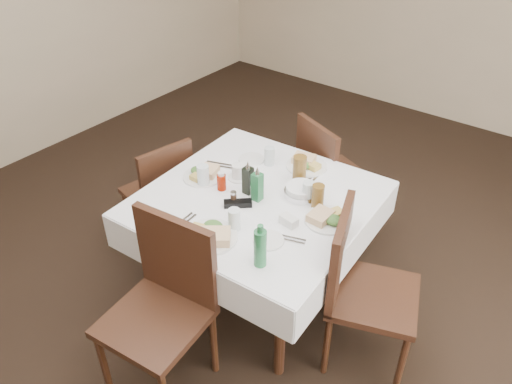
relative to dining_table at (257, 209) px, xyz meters
The scene contains 33 objects.
ground_plane 0.74m from the dining_table, 49.69° to the right, with size 7.00×7.00×0.00m, color black.
room_shell 1.08m from the dining_table, 49.69° to the right, with size 6.04×7.04×2.80m.
dining_table is the anchor object (origin of this frame).
chair_north 0.83m from the dining_table, 89.86° to the left, with size 0.57×0.57×0.92m.
chair_south 0.77m from the dining_table, 90.27° to the right, with size 0.52×0.52×1.00m.
chair_east 0.72m from the dining_table, ahead, with size 0.58×0.58×0.97m.
chair_west 0.85m from the dining_table, behind, with size 0.48×0.48×0.85m.
meal_north 0.47m from the dining_table, 84.81° to the left, with size 0.26×0.26×0.06m.
meal_south 0.46m from the dining_table, 85.95° to the right, with size 0.30×0.30×0.06m.
meal_east 0.45m from the dining_table, ahead, with size 0.26×0.26×0.06m.
meal_west 0.41m from the dining_table, behind, with size 0.25×0.25×0.05m.
side_plate_a 0.42m from the dining_table, 132.72° to the left, with size 0.17×0.17×0.01m.
side_plate_b 0.41m from the dining_table, 44.36° to the right, with size 0.16×0.16×0.01m.
water_n 0.40m from the dining_table, 115.60° to the left, with size 0.06×0.06×0.12m.
water_s 0.34m from the dining_table, 75.77° to the right, with size 0.07×0.07×0.12m.
water_e 0.33m from the dining_table, 30.12° to the left, with size 0.07×0.07×0.13m.
water_w 0.38m from the dining_table, 164.01° to the right, with size 0.07×0.07×0.13m.
iced_tea_a 0.35m from the dining_table, 71.18° to the left, with size 0.08×0.08×0.17m.
iced_tea_b 0.38m from the dining_table, 21.74° to the left, with size 0.07×0.07×0.15m.
bread_basket 0.28m from the dining_table, 40.99° to the left, with size 0.20×0.20×0.07m.
oil_cruet_dark 0.19m from the dining_table, behind, with size 0.05×0.05×0.22m.
oil_cruet_green 0.18m from the dining_table, 56.36° to the right, with size 0.05×0.05×0.22m.
ketchup_bottle 0.27m from the dining_table, 163.52° to the right, with size 0.05×0.05×0.12m.
salt_shaker 0.14m from the dining_table, behind, with size 0.03×0.03×0.08m.
pepper_shaker 0.19m from the dining_table, 118.43° to the right, with size 0.04×0.04×0.08m.
coffee_mug 0.26m from the dining_table, 157.10° to the left, with size 0.13×0.13×0.09m.
sunglasses 0.17m from the dining_table, 104.85° to the right, with size 0.15×0.14×0.03m.
green_bottle 0.60m from the dining_table, 51.35° to the right, with size 0.06×0.06×0.24m.
sugar_caddy 0.32m from the dining_table, 18.96° to the right, with size 0.11×0.07×0.05m.
cutlery_n 0.44m from the dining_table, 69.44° to the left, with size 0.06×0.17×0.01m.
cutlery_s 0.47m from the dining_table, 111.75° to the right, with size 0.05×0.17×0.01m.
cutlery_e 0.42m from the dining_table, 29.07° to the right, with size 0.17×0.09×0.01m.
cutlery_w 0.42m from the dining_table, 161.77° to the left, with size 0.21×0.11×0.01m.
Camera 1 is at (1.23, -1.65, 2.45)m, focal length 35.00 mm.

